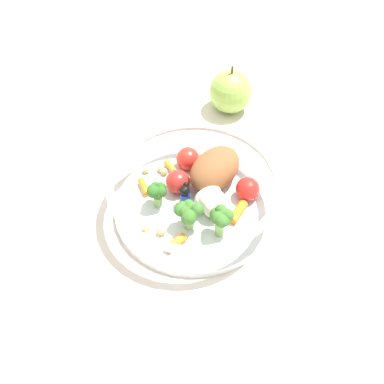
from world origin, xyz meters
TOP-DOWN VIEW (x-y plane):
  - ground_plane at (0.00, 0.00)m, footprint 2.40×2.40m
  - food_container at (0.00, 0.00)m, footprint 0.21×0.21m
  - loose_apple at (0.18, 0.12)m, footprint 0.07×0.07m

SIDE VIEW (x-z plane):
  - ground_plane at x=0.00m, z-range 0.00..0.00m
  - food_container at x=0.00m, z-range 0.00..0.06m
  - loose_apple at x=0.18m, z-range -0.01..0.07m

